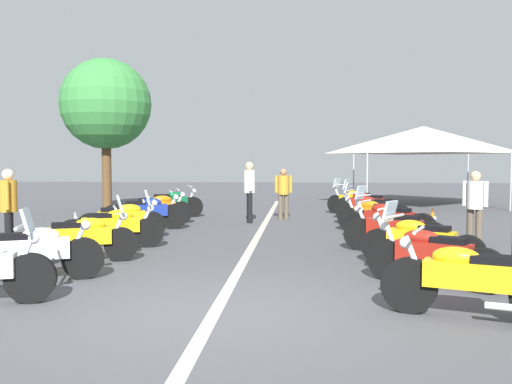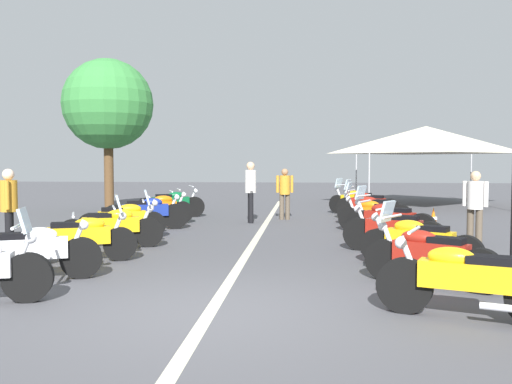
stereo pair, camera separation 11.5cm
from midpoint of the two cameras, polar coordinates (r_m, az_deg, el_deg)
The scene contains 25 objects.
ground_plane at distance 6.67m, azimuth -4.81°, elevation -12.33°, with size 80.00×80.00×0.00m, color #4C4C51.
lane_centre_stripe at distance 12.61m, azimuth -0.29°, elevation -4.93°, with size 24.33×0.16×0.01m, color beige.
motorcycle_left_row_1 at distance 8.85m, azimuth -22.71°, elevation -5.70°, with size 1.05×2.06×0.99m.
motorcycle_left_row_2 at distance 10.19m, azimuth -17.84°, elevation -4.45°, with size 0.96×1.91×1.19m.
motorcycle_left_row_3 at distance 11.71m, azimuth -14.84°, elevation -3.41°, with size 0.89×2.06×1.20m.
motorcycle_left_row_4 at distance 13.14m, azimuth -13.86°, elevation -2.75°, with size 0.94×1.94×0.98m.
motorcycle_left_row_5 at distance 14.65m, azimuth -11.58°, elevation -2.03°, with size 0.96×2.14×1.01m.
motorcycle_left_row_6 at distance 15.98m, azimuth -10.44°, elevation -1.63°, with size 0.93×2.00×1.00m.
motorcycle_left_row_7 at distance 17.65m, azimuth -9.08°, elevation -1.14°, with size 1.05×2.05×1.01m.
motorcycle_right_row_0 at distance 6.70m, azimuth 20.81°, elevation -8.42°, with size 0.96×1.96×1.01m.
motorcycle_right_row_1 at distance 8.30m, azimuth 17.25°, elevation -6.14°, with size 1.20×1.76×1.20m.
motorcycle_right_row_2 at distance 9.67m, azimuth 16.23°, elevation -4.88°, with size 1.18×1.88×0.98m.
motorcycle_right_row_3 at distance 11.06m, azimuth 13.71°, elevation -3.76°, with size 1.06×1.91×1.01m.
motorcycle_right_row_4 at distance 12.65m, azimuth 13.23°, elevation -2.82°, with size 1.32×1.87×1.23m.
motorcycle_right_row_5 at distance 14.22m, azimuth 11.95°, elevation -2.28°, with size 1.05×1.86×0.98m.
motorcycle_right_row_6 at distance 15.75m, azimuth 11.64°, elevation -1.70°, with size 0.98×2.00×1.19m.
motorcycle_right_row_7 at distance 17.23m, azimuth 11.06°, elevation -1.22°, with size 1.02×1.90×1.22m.
motorcycle_right_row_8 at distance 18.74m, azimuth 9.99°, elevation -0.88°, with size 1.28×1.84×1.21m.
traffic_cone_1 at distance 14.76m, azimuth 17.53°, elevation -2.76°, with size 0.36×0.36×0.61m.
bystander_0 at distance 12.45m, azimuth 21.41°, elevation -1.01°, with size 0.34×0.46×1.58m.
bystander_1 at distance 15.93m, azimuth -0.88°, elevation 0.53°, with size 0.52×0.32×1.77m.
bystander_2 at distance 16.85m, azimuth 2.66°, elevation 0.21°, with size 0.32×0.52×1.56m.
bystander_3 at distance 11.66m, azimuth -24.42°, elevation -1.16°, with size 0.50×0.32×1.64m.
roadside_tree_0 at distance 19.75m, azimuth -15.41°, elevation 8.69°, with size 3.08×3.08×5.28m.
event_tent at distance 23.43m, azimuth 16.75°, elevation 5.18°, with size 5.64×5.64×3.20m.
Camera 1 is at (-6.34, -1.00, 1.79)m, focal length 38.75 mm.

